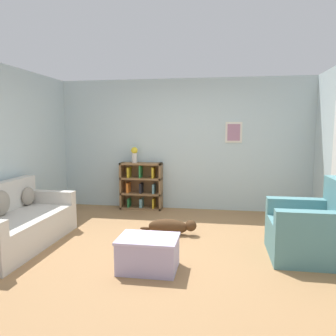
# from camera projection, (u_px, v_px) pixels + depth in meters

# --- Properties ---
(ground_plane) EXTENTS (14.00, 14.00, 0.00)m
(ground_plane) POSITION_uv_depth(u_px,v_px,m) (163.00, 246.00, 4.54)
(ground_plane) COLOR #997047
(wall_back) EXTENTS (5.60, 0.13, 2.60)m
(wall_back) POSITION_uv_depth(u_px,v_px,m) (183.00, 145.00, 6.59)
(wall_back) COLOR silver
(wall_back) RESTS_ON ground_plane
(couch) EXTENTS (0.87, 1.87, 0.86)m
(couch) POSITION_uv_depth(u_px,v_px,m) (13.00, 224.00, 4.52)
(couch) COLOR beige
(couch) RESTS_ON ground_plane
(bookshelf) EXTENTS (0.84, 0.28, 0.94)m
(bookshelf) POSITION_uv_depth(u_px,v_px,m) (142.00, 186.00, 6.64)
(bookshelf) COLOR olive
(bookshelf) RESTS_ON ground_plane
(recliner_chair) EXTENTS (0.93, 0.89, 1.00)m
(recliner_chair) POSITION_uv_depth(u_px,v_px,m) (313.00, 230.00, 4.11)
(recliner_chair) COLOR slate
(recliner_chair) RESTS_ON ground_plane
(coffee_table) EXTENTS (0.69, 0.51, 0.39)m
(coffee_table) POSITION_uv_depth(u_px,v_px,m) (148.00, 252.00, 3.78)
(coffee_table) COLOR #ADA3CC
(coffee_table) RESTS_ON ground_plane
(dog) EXTENTS (0.90, 0.22, 0.24)m
(dog) POSITION_uv_depth(u_px,v_px,m) (171.00, 227.00, 5.04)
(dog) COLOR #472D19
(dog) RESTS_ON ground_plane
(vase) EXTENTS (0.13, 0.13, 0.32)m
(vase) POSITION_uv_depth(u_px,v_px,m) (134.00, 154.00, 6.56)
(vase) COLOR silver
(vase) RESTS_ON bookshelf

